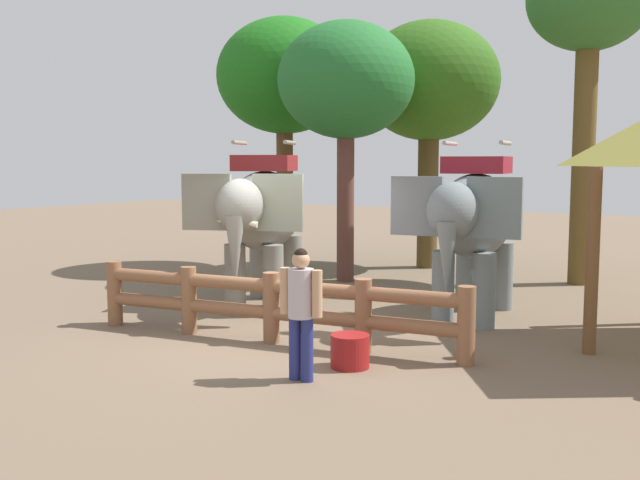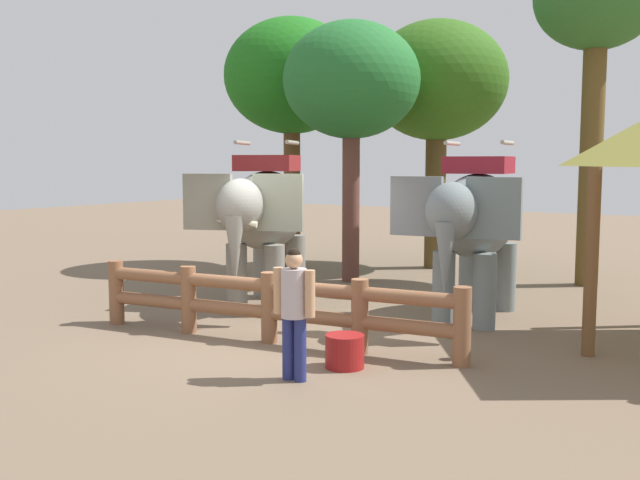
# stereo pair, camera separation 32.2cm
# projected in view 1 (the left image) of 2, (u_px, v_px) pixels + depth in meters

# --- Properties ---
(ground_plane) EXTENTS (60.00, 60.00, 0.00)m
(ground_plane) POSITION_uv_depth(u_px,v_px,m) (278.00, 340.00, 10.96)
(ground_plane) COLOR brown
(log_fence) EXTENTS (5.98, 0.92, 1.05)m
(log_fence) POSITION_uv_depth(u_px,v_px,m) (271.00, 303.00, 10.75)
(log_fence) COLOR brown
(log_fence) RESTS_ON ground
(elephant_near_left) EXTENTS (2.60, 3.63, 3.05)m
(elephant_near_left) POSITION_uv_depth(u_px,v_px,m) (262.00, 215.00, 13.21)
(elephant_near_left) COLOR gray
(elephant_near_left) RESTS_ON ground
(elephant_center) EXTENTS (2.00, 3.55, 3.01)m
(elephant_center) POSITION_uv_depth(u_px,v_px,m) (473.00, 220.00, 12.26)
(elephant_center) COLOR slate
(elephant_center) RESTS_ON ground
(tourist_woman_in_black) EXTENTS (0.58, 0.32, 1.63)m
(tourist_woman_in_black) POSITION_uv_depth(u_px,v_px,m) (301.00, 304.00, 8.85)
(tourist_woman_in_black) COLOR navy
(tourist_woman_in_black) RESTS_ON ground
(tree_far_left) EXTENTS (3.45, 3.45, 6.12)m
(tree_far_left) POSITION_uv_depth(u_px,v_px,m) (429.00, 84.00, 18.05)
(tree_far_left) COLOR brown
(tree_far_left) RESTS_ON ground
(tree_back_center) EXTENTS (3.34, 3.34, 6.20)m
(tree_back_center) POSITION_uv_depth(u_px,v_px,m) (284.00, 78.00, 18.06)
(tree_back_center) COLOR brown
(tree_back_center) RESTS_ON ground
(tree_far_right) EXTENTS (2.61, 2.61, 7.21)m
(tree_far_right) POSITION_uv_depth(u_px,v_px,m) (589.00, 10.00, 15.39)
(tree_far_right) COLOR brown
(tree_far_right) RESTS_ON ground
(tree_deep_back) EXTENTS (2.99, 2.99, 5.71)m
(tree_deep_back) POSITION_uv_depth(u_px,v_px,m) (346.00, 83.00, 15.93)
(tree_deep_back) COLOR brown
(tree_deep_back) RESTS_ON ground
(feed_bucket) EXTENTS (0.51, 0.51, 0.43)m
(feed_bucket) POSITION_uv_depth(u_px,v_px,m) (350.00, 351.00, 9.49)
(feed_bucket) COLOR maroon
(feed_bucket) RESTS_ON ground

